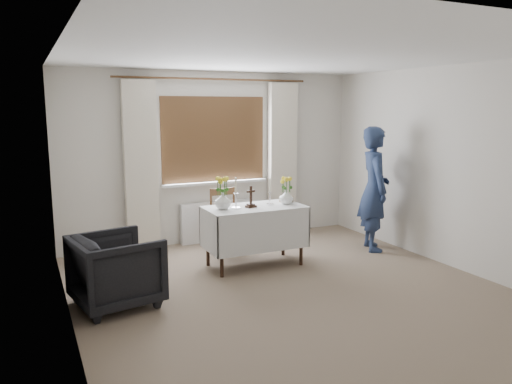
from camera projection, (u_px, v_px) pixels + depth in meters
ground at (297, 295)px, 5.35m from camera, size 5.00×5.00×0.00m
altar_table at (255, 236)px, 6.28m from camera, size 1.24×0.64×0.76m
wooden_chair at (227, 220)px, 6.91m from camera, size 0.41×0.41×0.87m
armchair at (117, 270)px, 5.02m from camera, size 0.94×0.92×0.74m
person at (374, 189)px, 6.93m from camera, size 0.62×0.74×1.73m
radiator at (216, 221)px, 7.46m from camera, size 1.10×0.10×0.60m
wooden_cross at (251, 197)px, 6.15m from camera, size 0.14×0.11×0.27m
candlestick_left at (236, 193)px, 6.09m from camera, size 0.15×0.15×0.38m
candlestick_right at (270, 191)px, 6.32m from camera, size 0.10×0.10×0.34m
flower_vase_left at (223, 201)px, 6.05m from camera, size 0.24×0.24×0.21m
flower_vase_right at (286, 197)px, 6.37m from camera, size 0.22×0.22×0.19m
wicker_basket at (286, 199)px, 6.54m from camera, size 0.24×0.24×0.07m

